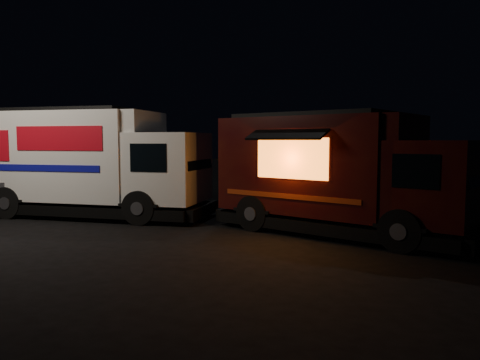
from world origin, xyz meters
The scene contains 3 objects.
ground centered at (0.00, 0.00, 0.00)m, with size 80.00×80.00×0.00m, color black.
white_truck centered at (-2.15, 0.58, 1.58)m, with size 6.99×2.38×3.17m, color white, non-canonical shape.
red_truck centered at (5.10, 1.27, 1.45)m, with size 6.24×2.29×2.90m, color #38110A, non-canonical shape.
Camera 1 is at (7.96, -9.71, 2.23)m, focal length 35.00 mm.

